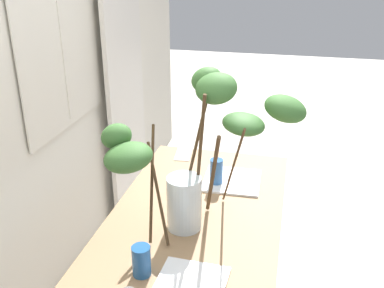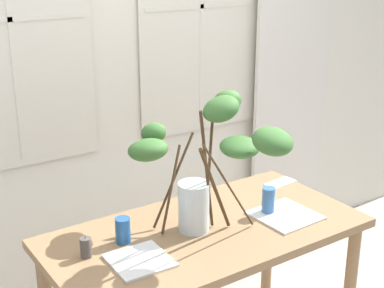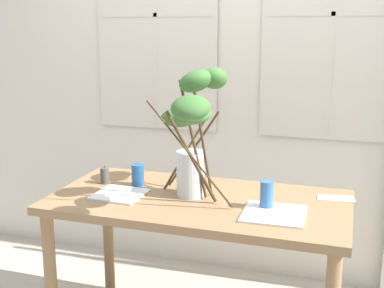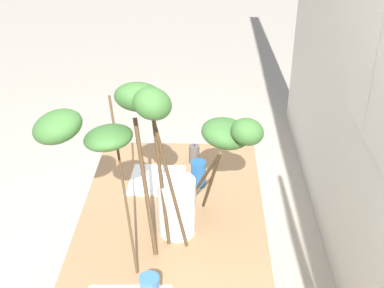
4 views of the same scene
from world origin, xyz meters
name	(u,v)px [view 1 (image 1 of 4)]	position (x,y,z in m)	size (l,w,h in m)	color
curtain_sheer_side	(124,62)	(1.22, 0.76, 1.13)	(0.61, 0.03, 2.26)	silver
dining_table	(193,241)	(0.00, 0.00, 0.68)	(1.45, 0.73, 0.78)	#93704C
vase_with_branches	(195,148)	(-0.03, -0.01, 1.13)	(0.50, 0.80, 0.67)	silver
drinking_glass_blue_left	(141,261)	(-0.37, 0.10, 0.83)	(0.07, 0.07, 0.11)	#235693
drinking_glass_blue_right	(216,172)	(0.34, -0.04, 0.84)	(0.06, 0.06, 0.13)	#386BAD
plate_square_left	(190,285)	(-0.39, -0.08, 0.78)	(0.23, 0.23, 0.01)	white
plate_square_right	(232,180)	(0.39, -0.11, 0.78)	(0.27, 0.27, 0.01)	white
napkin_folded	(183,154)	(0.64, 0.20, 0.78)	(0.18, 0.08, 0.00)	silver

